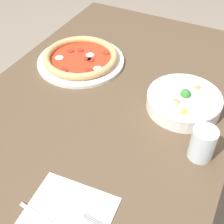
{
  "coord_description": "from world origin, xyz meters",
  "views": [
    {
      "loc": [
        0.63,
        0.36,
        1.39
      ],
      "look_at": [
        0.03,
        0.05,
        0.75
      ],
      "focal_mm": 50.0,
      "sensor_mm": 36.0,
      "label": 1
    }
  ],
  "objects_px": {
    "bowl": "(184,101)",
    "pizza": "(81,58)",
    "fork": "(71,208)",
    "glass": "(203,144)"
  },
  "relations": [
    {
      "from": "fork",
      "to": "glass",
      "type": "bearing_deg",
      "value": 57.61
    },
    {
      "from": "bowl",
      "to": "glass",
      "type": "height_order",
      "value": "glass"
    },
    {
      "from": "pizza",
      "to": "fork",
      "type": "height_order",
      "value": "pizza"
    },
    {
      "from": "pizza",
      "to": "bowl",
      "type": "relative_size",
      "value": 1.39
    },
    {
      "from": "bowl",
      "to": "pizza",
      "type": "bearing_deg",
      "value": -99.83
    },
    {
      "from": "fork",
      "to": "pizza",
      "type": "bearing_deg",
      "value": 123.9
    },
    {
      "from": "pizza",
      "to": "glass",
      "type": "distance_m",
      "value": 0.56
    },
    {
      "from": "glass",
      "to": "bowl",
      "type": "bearing_deg",
      "value": -149.41
    },
    {
      "from": "bowl",
      "to": "fork",
      "type": "relative_size",
      "value": 1.29
    },
    {
      "from": "pizza",
      "to": "bowl",
      "type": "distance_m",
      "value": 0.42
    }
  ]
}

